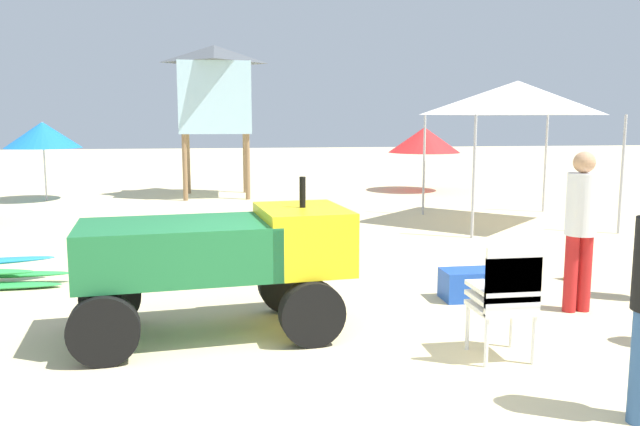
% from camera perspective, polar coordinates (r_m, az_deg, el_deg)
% --- Properties ---
extents(ground, '(80.00, 80.00, 0.00)m').
position_cam_1_polar(ground, '(5.36, 0.44, -14.25)').
color(ground, beige).
extents(utility_cart, '(2.66, 1.53, 1.50)m').
position_cam_1_polar(utility_cart, '(6.22, -8.78, -3.57)').
color(utility_cart, '#1E6B38').
rests_on(utility_cart, ground).
extents(stacked_plastic_chairs, '(0.48, 0.48, 1.02)m').
position_cam_1_polar(stacked_plastic_chairs, '(5.73, 16.07, -6.72)').
color(stacked_plastic_chairs, white).
rests_on(stacked_plastic_chairs, ground).
extents(lifeguard_far_right, '(0.32, 0.32, 1.72)m').
position_cam_1_polar(lifeguard_far_right, '(7.37, 21.98, -0.62)').
color(lifeguard_far_right, red).
rests_on(lifeguard_far_right, ground).
extents(popup_canopy, '(2.82, 2.82, 2.77)m').
position_cam_1_polar(popup_canopy, '(13.20, 16.97, 9.65)').
color(popup_canopy, '#B2B2B7').
rests_on(popup_canopy, ground).
extents(lifeguard_tower, '(1.98, 1.98, 3.91)m').
position_cam_1_polar(lifeguard_tower, '(17.29, -9.24, 10.71)').
color(lifeguard_tower, olive).
rests_on(lifeguard_tower, ground).
extents(beach_umbrella_left, '(2.02, 2.02, 1.80)m').
position_cam_1_polar(beach_umbrella_left, '(18.58, 9.17, 6.37)').
color(beach_umbrella_left, beige).
rests_on(beach_umbrella_left, ground).
extents(beach_umbrella_mid, '(1.84, 1.84, 1.97)m').
position_cam_1_polar(beach_umbrella_mid, '(17.55, -23.22, 6.34)').
color(beach_umbrella_mid, beige).
rests_on(beach_umbrella_mid, ground).
extents(traffic_cone_near, '(0.34, 0.34, 0.49)m').
position_cam_1_polar(traffic_cone_near, '(8.92, 21.75, -4.00)').
color(traffic_cone_near, orange).
rests_on(traffic_cone_near, ground).
extents(traffic_cone_far, '(0.41, 0.41, 0.58)m').
position_cam_1_polar(traffic_cone_far, '(9.15, 1.93, -2.79)').
color(traffic_cone_far, orange).
rests_on(traffic_cone_far, ground).
extents(cooler_box, '(0.58, 0.40, 0.34)m').
position_cam_1_polar(cooler_box, '(7.64, 12.83, -6.17)').
color(cooler_box, blue).
rests_on(cooler_box, ground).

